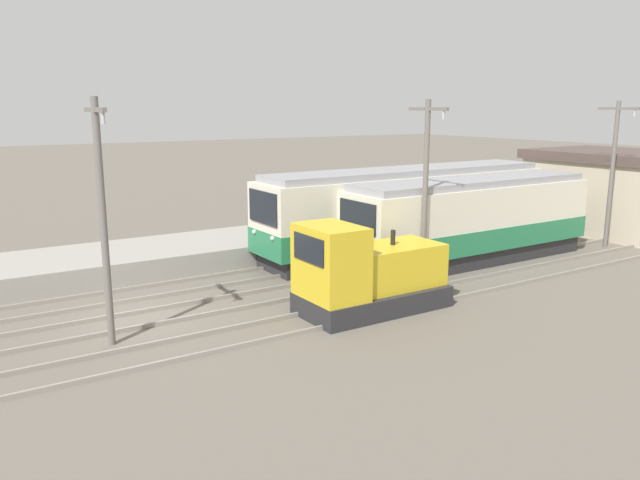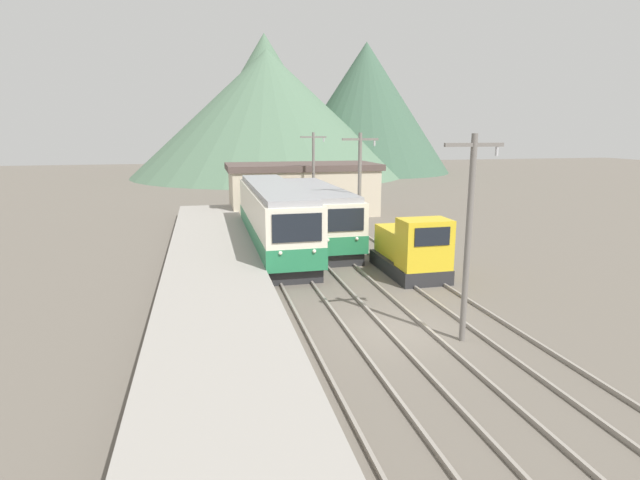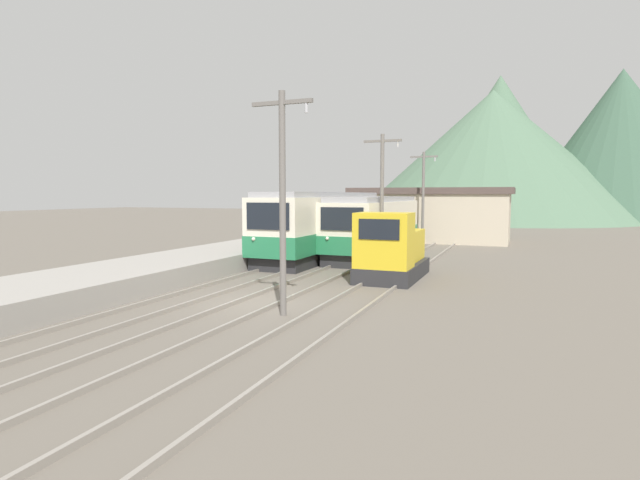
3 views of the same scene
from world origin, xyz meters
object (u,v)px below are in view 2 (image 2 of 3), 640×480
object	(u,v)px
commuter_train_center	(316,217)
catenary_mast_far	(314,174)
commuter_train_left	(274,220)
catenary_mast_near	(469,232)
catenary_mast_mid	(360,191)
shunting_locomotive	(411,251)

from	to	relation	value
commuter_train_center	catenary_mast_far	size ratio (longest dim) A/B	1.77
catenary_mast_far	commuter_train_center	bearing A→B (deg)	-101.23
commuter_train_left	catenary_mast_near	bearing A→B (deg)	-73.44
catenary_mast_near	commuter_train_left	bearing A→B (deg)	106.56
commuter_train_left	catenary_mast_far	bearing A→B (deg)	63.70
catenary_mast_near	catenary_mast_mid	world-z (taller)	same
catenary_mast_mid	catenary_mast_far	distance (m)	11.60
commuter_train_left	catenary_mast_mid	distance (m)	5.54
commuter_train_left	catenary_mast_near	world-z (taller)	catenary_mast_near
commuter_train_center	catenary_mast_near	distance (m)	15.82
commuter_train_left	commuter_train_center	world-z (taller)	commuter_train_left
commuter_train_left	shunting_locomotive	bearing A→B (deg)	-48.98
commuter_train_center	catenary_mast_mid	xyz separation A→B (m)	(1.51, -4.01, 2.06)
commuter_train_left	shunting_locomotive	size ratio (longest dim) A/B	3.00
shunting_locomotive	catenary_mast_far	distance (m)	15.66
commuter_train_center	catenary_mast_mid	distance (m)	4.75
catenary_mast_mid	catenary_mast_far	xyz separation A→B (m)	(0.00, 11.60, 0.00)
shunting_locomotive	catenary_mast_far	size ratio (longest dim) A/B	0.73
catenary_mast_far	catenary_mast_mid	bearing A→B (deg)	-90.00
commuter_train_left	catenary_mast_far	xyz separation A→B (m)	(4.31, 8.72, 1.95)
catenary_mast_near	shunting_locomotive	bearing A→B (deg)	79.20
commuter_train_center	catenary_mast_near	size ratio (longest dim) A/B	1.77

